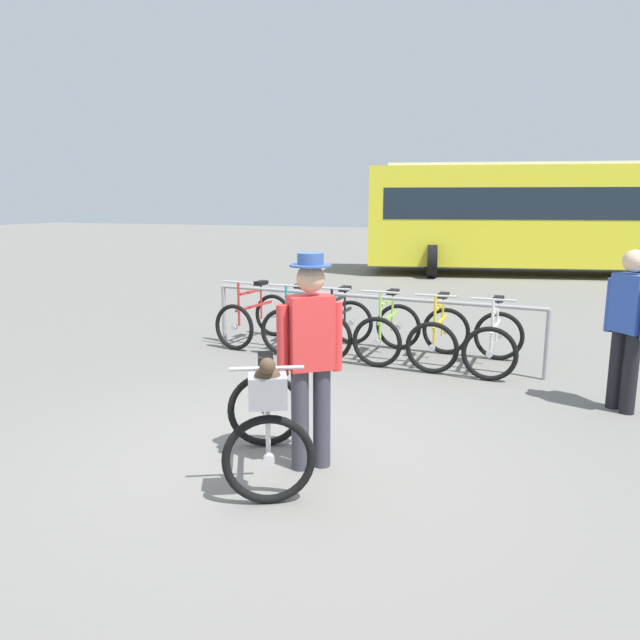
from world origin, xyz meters
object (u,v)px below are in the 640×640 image
(racked_bike_lime, at_px, (388,331))
(racked_bike_yellow, at_px, (439,336))
(racked_bike_black, at_px, (341,327))
(featured_bicycle, at_px, (267,419))
(racked_bike_red, at_px, (255,318))
(bus_distant, at_px, (549,213))
(racked_bike_white, at_px, (495,341))
(pedestrian_with_backpack, at_px, (630,320))
(person_with_featured_bike, at_px, (311,353))
(racked_bike_teal, at_px, (296,322))

(racked_bike_lime, height_order, racked_bike_yellow, same)
(racked_bike_black, distance_m, featured_bicycle, 3.98)
(racked_bike_red, distance_m, bus_distant, 11.25)
(racked_bike_lime, relative_size, featured_bicycle, 0.89)
(racked_bike_white, bearing_deg, pedestrian_with_backpack, -39.11)
(racked_bike_red, xyz_separation_m, racked_bike_lime, (2.09, -0.19, 0.00))
(person_with_featured_bike, bearing_deg, racked_bike_teal, 113.80)
(pedestrian_with_backpack, bearing_deg, racked_bike_yellow, 150.50)
(racked_bike_lime, bearing_deg, racked_bike_yellow, -5.12)
(racked_bike_yellow, bearing_deg, racked_bike_lime, 174.88)
(person_with_featured_bike, xyz_separation_m, pedestrian_with_backpack, (2.52, 2.32, -0.01))
(racked_bike_yellow, distance_m, featured_bicycle, 3.86)
(racked_bike_red, xyz_separation_m, racked_bike_yellow, (2.79, -0.25, 0.00))
(racked_bike_red, height_order, featured_bicycle, featured_bicycle)
(racked_bike_red, distance_m, racked_bike_lime, 2.10)
(pedestrian_with_backpack, bearing_deg, racked_bike_black, 159.57)
(pedestrian_with_backpack, bearing_deg, person_with_featured_bike, -137.26)
(racked_bike_yellow, relative_size, bus_distant, 0.11)
(racked_bike_black, xyz_separation_m, racked_bike_white, (2.09, -0.19, 0.00))
(racked_bike_yellow, height_order, pedestrian_with_backpack, pedestrian_with_backpack)
(racked_bike_red, relative_size, racked_bike_teal, 1.07)
(racked_bike_yellow, relative_size, racked_bike_white, 1.02)
(racked_bike_teal, xyz_separation_m, racked_bike_lime, (1.39, -0.12, 0.00))
(person_with_featured_bike, bearing_deg, racked_bike_lime, 93.60)
(racked_bike_red, bearing_deg, racked_bike_white, -5.12)
(racked_bike_black, distance_m, racked_bike_lime, 0.70)
(featured_bicycle, bearing_deg, racked_bike_lime, 89.80)
(racked_bike_teal, bearing_deg, racked_bike_black, -5.12)
(racked_bike_yellow, xyz_separation_m, racked_bike_white, (0.70, -0.06, 0.00))
(racked_bike_red, distance_m, racked_bike_yellow, 2.80)
(racked_bike_teal, relative_size, person_with_featured_bike, 0.64)
(racked_bike_red, height_order, pedestrian_with_backpack, pedestrian_with_backpack)
(racked_bike_teal, relative_size, pedestrian_with_backpack, 0.68)
(pedestrian_with_backpack, relative_size, bus_distant, 0.16)
(featured_bicycle, distance_m, pedestrian_with_backpack, 3.84)
(racked_bike_black, relative_size, racked_bike_white, 0.99)
(racked_bike_red, xyz_separation_m, racked_bike_white, (3.49, -0.31, 0.00))
(bus_distant, bearing_deg, racked_bike_black, -104.69)
(racked_bike_yellow, bearing_deg, person_with_featured_bike, -97.76)
(racked_bike_black, height_order, pedestrian_with_backpack, pedestrian_with_backpack)
(racked_bike_white, xyz_separation_m, bus_distant, (0.66, 10.68, 1.37))
(racked_bike_white, bearing_deg, racked_bike_teal, 174.88)
(racked_bike_black, relative_size, pedestrian_with_backpack, 0.67)
(racked_bike_lime, distance_m, featured_bicycle, 3.86)
(racked_bike_red, relative_size, racked_bike_lime, 1.06)
(featured_bicycle, bearing_deg, racked_bike_white, 69.32)
(racked_bike_teal, distance_m, racked_bike_yellow, 2.10)
(racked_bike_black, bearing_deg, racked_bike_lime, -5.12)
(racked_bike_red, xyz_separation_m, bus_distant, (4.15, 10.37, 1.37))
(pedestrian_with_backpack, bearing_deg, racked_bike_lime, 156.03)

